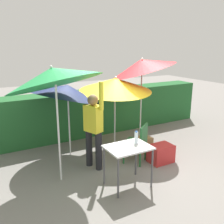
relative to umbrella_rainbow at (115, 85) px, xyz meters
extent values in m
plane|color=gray|center=(-0.35, -0.76, -1.63)|extent=(24.00, 24.00, 0.00)
cube|color=#23602D|center=(-0.35, 1.31, -0.99)|extent=(8.00, 0.70, 1.27)
cylinder|color=silver|center=(-0.01, 0.00, -0.89)|extent=(0.04, 0.04, 1.48)
cone|color=yellow|center=(0.00, 0.00, 0.00)|extent=(1.78, 1.79, 0.48)
sphere|color=silver|center=(0.01, 0.00, 0.18)|extent=(0.05, 0.05, 0.05)
cylinder|color=silver|center=(-1.72, -0.87, -0.68)|extent=(0.04, 0.04, 1.89)
cone|color=green|center=(-1.75, -0.89, 0.41)|extent=(1.79, 1.73, 0.95)
sphere|color=silver|center=(-1.79, -0.91, 0.57)|extent=(0.05, 0.05, 0.05)
cylinder|color=silver|center=(0.85, 0.11, -0.68)|extent=(0.04, 0.04, 1.91)
cone|color=red|center=(0.83, 0.08, 0.42)|extent=(1.78, 1.72, 0.94)
sphere|color=silver|center=(0.81, 0.05, 0.58)|extent=(0.05, 0.05, 0.05)
cylinder|color=silver|center=(-1.15, 0.16, -0.93)|extent=(0.04, 0.04, 1.40)
cone|color=#19234C|center=(-1.16, 0.20, -0.09)|extent=(1.71, 1.68, 0.78)
sphere|color=silver|center=(-1.17, 0.23, 0.07)|extent=(0.05, 0.05, 0.05)
cylinder|color=black|center=(-0.88, -0.84, -1.22)|extent=(0.14, 0.14, 0.82)
cylinder|color=black|center=(-0.98, -0.58, -1.22)|extent=(0.14, 0.14, 0.82)
cube|color=yellow|center=(-0.93, -0.71, -0.53)|extent=(0.34, 0.42, 0.56)
sphere|color=#8C6647|center=(-0.93, -0.71, -0.14)|extent=(0.22, 0.22, 0.22)
cylinder|color=yellow|center=(-0.84, -0.92, -0.03)|extent=(0.12, 0.12, 0.56)
cylinder|color=#8C6647|center=(-1.01, -0.49, -0.55)|extent=(0.12, 0.12, 0.52)
cylinder|color=#236633|center=(0.02, -0.65, -1.41)|extent=(0.04, 0.04, 0.44)
cylinder|color=#236633|center=(-0.28, -0.87, -1.41)|extent=(0.04, 0.04, 0.44)
cylinder|color=#236633|center=(0.25, -0.95, -1.41)|extent=(0.04, 0.04, 0.44)
cylinder|color=#236633|center=(-0.06, -1.18, -1.41)|extent=(0.04, 0.04, 0.44)
cube|color=#236633|center=(-0.02, -0.91, -1.17)|extent=(0.62, 0.62, 0.05)
cube|color=#236633|center=(0.10, -1.07, -0.94)|extent=(0.38, 0.29, 0.40)
cube|color=red|center=(0.49, -1.21, -1.43)|extent=(0.53, 0.38, 0.40)
cube|color=#9E7A4C|center=(0.49, -0.55, -1.45)|extent=(0.37, 0.32, 0.37)
cylinder|color=#4C4C51|center=(-0.33, -1.41, -1.25)|extent=(0.04, 0.04, 0.76)
cylinder|color=#4C4C51|center=(-1.05, -1.41, -1.25)|extent=(0.04, 0.04, 0.76)
cylinder|color=#4C4C51|center=(-0.33, -1.93, -1.25)|extent=(0.04, 0.04, 0.76)
cylinder|color=#4C4C51|center=(-1.05, -1.93, -1.25)|extent=(0.04, 0.04, 0.76)
cube|color=silver|center=(-0.69, -1.67, -0.86)|extent=(0.80, 0.60, 0.03)
cylinder|color=silver|center=(-0.47, -1.61, -0.74)|extent=(0.07, 0.07, 0.22)
cylinder|color=#2D60B7|center=(-0.47, -1.61, -0.62)|extent=(0.04, 0.04, 0.02)
camera|label=1|loc=(-2.98, -5.20, 0.95)|focal=40.16mm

